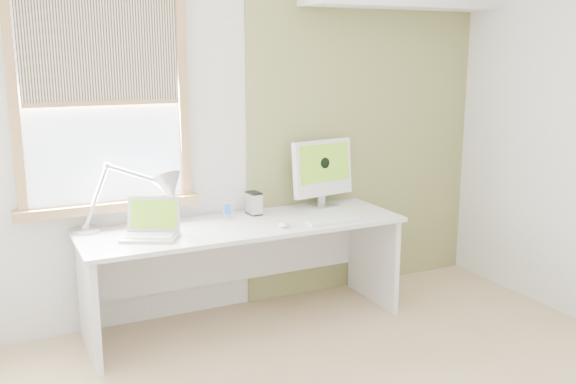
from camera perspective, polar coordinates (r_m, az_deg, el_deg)
room at (r=3.09m, az=8.51°, el=1.66°), size 4.04×3.54×2.64m
accent_wall at (r=5.07m, az=6.85°, el=5.89°), size 2.00×0.02×2.60m
window at (r=4.29m, az=-16.25°, el=7.60°), size 1.20×0.14×1.42m
desk at (r=4.44m, az=-4.22°, el=-5.09°), size 2.20×0.70×0.73m
desk_lamp at (r=4.28m, az=-11.92°, el=-0.05°), size 0.78×0.36×0.45m
laptop at (r=4.11m, az=-12.12°, el=-3.11°), size 0.43×0.40×0.24m
phone_dock at (r=4.45m, az=-5.46°, el=-2.00°), size 0.08×0.08×0.13m
external_drive at (r=4.56m, az=-3.08°, el=-1.02°), size 0.09×0.13×0.16m
imac at (r=4.77m, az=3.11°, el=2.04°), size 0.52×0.20×0.50m
keyboard at (r=4.37m, az=4.34°, el=-2.61°), size 0.42×0.14×0.02m
mouse at (r=4.24m, az=-0.47°, el=-2.93°), size 0.08×0.12×0.03m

